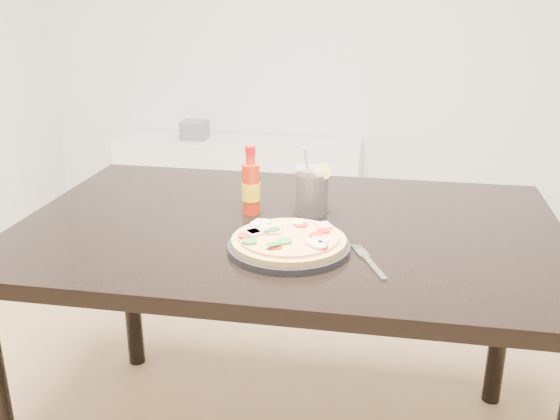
% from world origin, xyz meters
% --- Properties ---
extents(dining_table, '(1.40, 0.90, 0.75)m').
position_xyz_m(dining_table, '(-0.19, 0.18, 0.67)').
color(dining_table, black).
rests_on(dining_table, ground).
extents(plate, '(0.29, 0.29, 0.02)m').
position_xyz_m(plate, '(-0.16, 0.01, 0.76)').
color(plate, black).
rests_on(plate, dining_table).
extents(pizza, '(0.27, 0.27, 0.03)m').
position_xyz_m(pizza, '(-0.16, 0.01, 0.78)').
color(pizza, tan).
rests_on(pizza, plate).
extents(hot_sauce_bottle, '(0.06, 0.06, 0.19)m').
position_xyz_m(hot_sauce_bottle, '(-0.30, 0.24, 0.82)').
color(hot_sauce_bottle, red).
rests_on(hot_sauce_bottle, dining_table).
extents(cola_cup, '(0.10, 0.10, 0.19)m').
position_xyz_m(cola_cup, '(-0.14, 0.28, 0.81)').
color(cola_cup, black).
rests_on(cola_cup, dining_table).
extents(fork, '(0.09, 0.18, 0.00)m').
position_xyz_m(fork, '(0.03, -0.02, 0.75)').
color(fork, silver).
rests_on(fork, dining_table).
extents(media_console, '(1.40, 0.34, 0.50)m').
position_xyz_m(media_console, '(-0.80, 2.07, 0.25)').
color(media_console, white).
rests_on(media_console, ground).
extents(cd_stack, '(0.14, 0.12, 0.10)m').
position_xyz_m(cd_stack, '(-1.05, 2.05, 0.55)').
color(cd_stack, slate).
rests_on(cd_stack, media_console).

